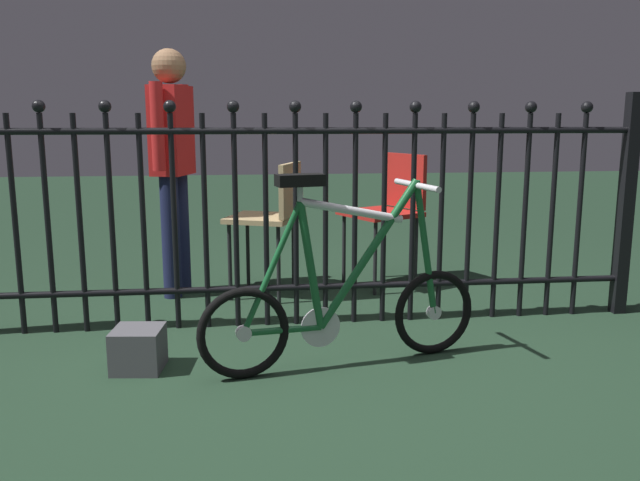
# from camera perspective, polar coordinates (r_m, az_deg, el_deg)

# --- Properties ---
(ground_plane) EXTENTS (20.00, 20.00, 0.00)m
(ground_plane) POSITION_cam_1_polar(r_m,az_deg,el_deg) (2.91, -1.34, -11.55)
(ground_plane) COLOR #1D3523
(iron_fence) EXTENTS (3.79, 0.07, 1.23)m
(iron_fence) POSITION_cam_1_polar(r_m,az_deg,el_deg) (3.43, -3.68, 2.72)
(iron_fence) COLOR black
(iron_fence) RESTS_ON ground
(bicycle) EXTENTS (1.28, 0.44, 0.86)m
(bicycle) POSITION_cam_1_polar(r_m,az_deg,el_deg) (2.91, 2.00, -5.11)
(bicycle) COLOR black
(bicycle) RESTS_ON ground
(chair_red) EXTENTS (0.56, 0.56, 0.86)m
(chair_red) POSITION_cam_1_polar(r_m,az_deg,el_deg) (4.32, 6.08, 3.17)
(chair_red) COLOR black
(chair_red) RESTS_ON ground
(chair_tan) EXTENTS (0.50, 0.50, 0.83)m
(chair_tan) POSITION_cam_1_polar(r_m,az_deg,el_deg) (4.01, -4.12, 2.46)
(chair_tan) COLOR black
(chair_tan) RESTS_ON ground
(person_visitor) EXTENTS (0.26, 0.46, 1.50)m
(person_visitor) POSITION_cam_1_polar(r_m,az_deg,el_deg) (4.12, -12.68, 7.40)
(person_visitor) COLOR #191E3F
(person_visitor) RESTS_ON ground
(display_crate) EXTENTS (0.23, 0.23, 0.19)m
(display_crate) POSITION_cam_1_polar(r_m,az_deg,el_deg) (3.04, -15.48, -9.06)
(display_crate) COLOR #4C4C51
(display_crate) RESTS_ON ground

